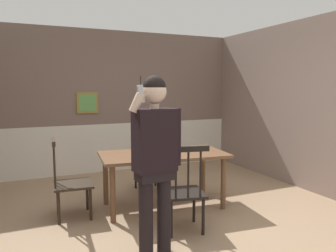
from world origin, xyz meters
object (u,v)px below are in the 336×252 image
Objects in this scene: chair_at_table_head at (148,161)px; person_figure at (155,153)px; chair_by_doorway at (70,181)px; dining_table at (163,160)px; chair_near_window at (184,191)px.

person_figure is at bearing 73.31° from chair_at_table_head.
person_figure is (0.64, -1.31, 0.56)m from chair_by_doorway.
chair_by_doorway reaches higher than dining_table.
chair_at_table_head is 2.19m from person_figure.
chair_at_table_head is (0.18, 1.64, -0.01)m from chair_near_window.
dining_table is 1.74× the size of chair_by_doorway.
chair_near_window is 1.49m from chair_by_doorway.
chair_at_table_head is (1.32, 0.69, -0.00)m from chair_by_doorway.
chair_at_table_head is 0.57× the size of person_figure.
chair_near_window reaches higher than dining_table.
dining_table is 0.85m from chair_near_window.
chair_near_window is at bearing 54.39° from chair_by_doorway.
dining_table is at bearing -121.84° from person_figure.
chair_near_window and chair_by_doorway have the same top height.
person_figure reaches higher than chair_at_table_head.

